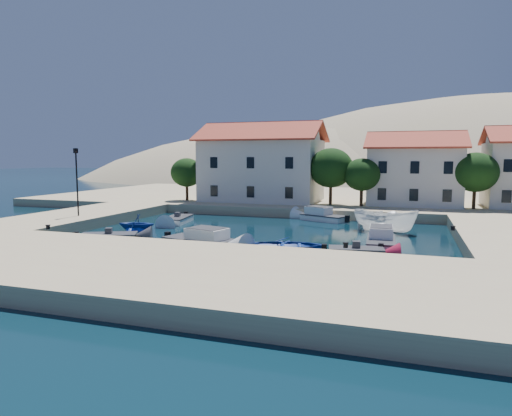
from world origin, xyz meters
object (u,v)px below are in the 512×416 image
Objects in this scene: lamppost at (77,175)px; boat_east at (385,232)px; building_mid at (414,168)px; cabin_cruiser_south at (199,240)px; building_left at (262,161)px; rowboat_south at (288,252)px; cabin_cruiser_east at (381,241)px.

boat_east is (27.13, 5.83, -4.75)m from lamppost.
lamppost is 1.08× the size of boat_east.
building_mid is 1.85× the size of cabin_cruiser_south.
rowboat_south is at bearing -68.47° from building_left.
building_mid is 1.83× the size of boat_east.
lamppost is 22.34m from rowboat_south.
building_left is 23.10m from lamppost.
building_left is 2.56× the size of boat_east.
lamppost is at bearing 175.43° from cabin_cruiser_south.
building_mid reaches higher than cabin_cruiser_east.
building_left is at bearing 4.95° from rowboat_south.
building_mid is at bearing 75.13° from cabin_cruiser_south.
cabin_cruiser_east is (-2.28, -22.16, -4.75)m from building_mid.
boat_east is at bearing -45.32° from rowboat_south.
lamppost is 27.58m from cabin_cruiser_east.
cabin_cruiser_east is 7.01m from boat_east.
boat_east is (5.84, 10.65, 0.00)m from rowboat_south.
cabin_cruiser_south is at bearing 104.50° from cabin_cruiser_east.
building_mid is 2.13× the size of cabin_cruiser_east.
building_mid reaches higher than lamppost.
building_mid is (18.00, 1.00, -0.71)m from building_left.
lamppost is (-11.50, -20.00, -1.18)m from building_left.
lamppost is 1.21× the size of rowboat_south.
cabin_cruiser_south and cabin_cruiser_east have the same top height.
building_left reaches higher than building_mid.
building_left reaches higher than boat_east.
rowboat_south is at bearing 169.63° from boat_east.
building_left reaches higher than lamppost.
boat_east is (-2.37, -15.17, -5.22)m from building_mid.
rowboat_south is 1.05× the size of cabin_cruiser_east.
building_mid is 22.77m from cabin_cruiser_east.
cabin_cruiser_south is 1.15× the size of cabin_cruiser_east.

